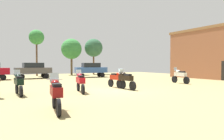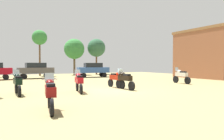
# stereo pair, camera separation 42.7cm
# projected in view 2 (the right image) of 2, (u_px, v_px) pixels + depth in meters

# --- Properties ---
(ground_plane) EXTENTS (44.00, 52.00, 0.02)m
(ground_plane) POSITION_uv_depth(u_px,v_px,m) (112.00, 91.00, 13.83)
(ground_plane) COLOR #968857
(motorcycle_5) EXTENTS (0.62, 2.18, 1.46)m
(motorcycle_5) POSITION_uv_depth(u_px,v_px,m) (116.00, 78.00, 15.45)
(motorcycle_5) COLOR black
(motorcycle_5) RESTS_ON ground
(motorcycle_6) EXTENTS (0.62, 2.17, 1.51)m
(motorcycle_6) POSITION_uv_depth(u_px,v_px,m) (181.00, 76.00, 18.94)
(motorcycle_6) COLOR black
(motorcycle_6) RESTS_ON ground
(motorcycle_7) EXTENTS (0.65, 2.12, 1.46)m
(motorcycle_7) POSITION_uv_depth(u_px,v_px,m) (50.00, 93.00, 7.72)
(motorcycle_7) COLOR black
(motorcycle_7) RESTS_ON ground
(motorcycle_8) EXTENTS (0.70, 2.21, 1.45)m
(motorcycle_8) POSITION_uv_depth(u_px,v_px,m) (79.00, 81.00, 12.95)
(motorcycle_8) COLOR black
(motorcycle_8) RESTS_ON ground
(motorcycle_9) EXTENTS (0.62, 2.21, 1.48)m
(motorcycle_9) POSITION_uv_depth(u_px,v_px,m) (125.00, 79.00, 14.50)
(motorcycle_9) COLOR black
(motorcycle_9) RESTS_ON ground
(motorcycle_10) EXTENTS (0.62, 2.25, 1.48)m
(motorcycle_10) POSITION_uv_depth(u_px,v_px,m) (18.00, 83.00, 11.87)
(motorcycle_10) COLOR black
(motorcycle_10) RESTS_ON ground
(car_2) EXTENTS (4.40, 2.04, 2.00)m
(car_2) POSITION_uv_depth(u_px,v_px,m) (36.00, 69.00, 25.84)
(car_2) COLOR black
(car_2) RESTS_ON ground
(car_3) EXTENTS (4.51, 2.37, 2.00)m
(car_3) POSITION_uv_depth(u_px,v_px,m) (93.00, 69.00, 28.38)
(car_3) COLOR black
(car_3) RESTS_ON ground
(tree_4) EXTENTS (2.28, 2.28, 7.13)m
(tree_4) POSITION_uv_depth(u_px,v_px,m) (40.00, 38.00, 31.33)
(tree_4) COLOR brown
(tree_4) RESTS_ON ground
(tree_5) EXTENTS (3.28, 3.28, 6.44)m
(tree_5) POSITION_uv_depth(u_px,v_px,m) (96.00, 48.00, 36.73)
(tree_5) COLOR brown
(tree_5) RESTS_ON ground
(tree_6) EXTENTS (3.48, 3.48, 6.19)m
(tree_6) POSITION_uv_depth(u_px,v_px,m) (74.00, 49.00, 34.72)
(tree_6) COLOR brown
(tree_6) RESTS_ON ground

